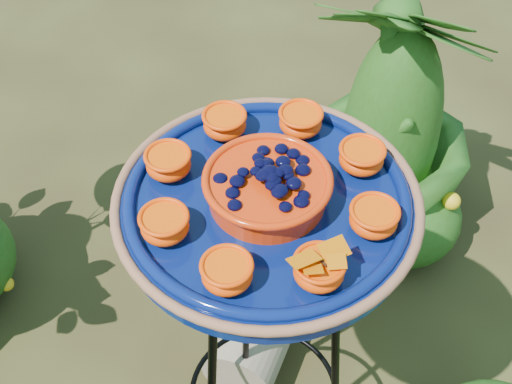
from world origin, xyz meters
TOP-DOWN VIEW (x-y plane):
  - tripod_stand at (0.06, -0.13)m, footprint 0.38×0.39m
  - feeder_dish at (0.06, -0.13)m, footprint 0.53×0.53m
  - driftwood_log at (0.25, 0.26)m, footprint 0.55×0.57m
  - shrub_back_right at (0.72, 0.48)m, footprint 0.71×0.71m

SIDE VIEW (x-z plane):
  - driftwood_log at x=0.25m, z-range 0.00..0.20m
  - shrub_back_right at x=0.72m, z-range 0.00..0.90m
  - tripod_stand at x=0.06m, z-range 0.10..1.05m
  - feeder_dish at x=0.06m, z-range 0.93..1.05m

